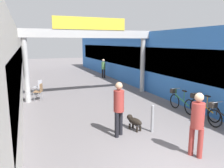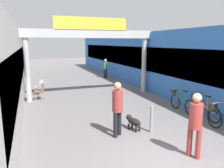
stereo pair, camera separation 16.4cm
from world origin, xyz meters
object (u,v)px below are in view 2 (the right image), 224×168
bollard_post_metal (151,119)px  cafe_chair_aluminium_farther (40,86)px  pedestrian_carrying_crate (105,67)px  bicycle_black_nearest (224,120)px  bicycle_orange_second (203,108)px  pedestrian_with_dog (117,105)px  cafe_chair_wood_nearer (41,90)px  pedestrian_companion (195,121)px  bicycle_green_third (181,101)px  dog_on_leash (133,121)px

bollard_post_metal → cafe_chair_aluminium_farther: 7.80m
pedestrian_carrying_crate → cafe_chair_aluminium_farther: bearing=-141.0°
bicycle_black_nearest → bicycle_orange_second: bearing=75.0°
pedestrian_carrying_crate → bicycle_orange_second: bearing=-88.3°
pedestrian_with_dog → cafe_chair_aluminium_farther: 7.27m
pedestrian_with_dog → bollard_post_metal: bearing=-6.2°
cafe_chair_wood_nearer → bollard_post_metal: bearing=-60.6°
pedestrian_with_dog → cafe_chair_wood_nearer: bearing=110.2°
bicycle_orange_second → cafe_chair_wood_nearer: size_ratio=1.90×
pedestrian_companion → bicycle_black_nearest: (2.13, 0.97, -0.58)m
bicycle_orange_second → bicycle_green_third: bearing=102.4°
dog_on_leash → bicycle_black_nearest: (2.82, -1.29, 0.12)m
bicycle_black_nearest → pedestrian_with_dog: bearing=164.2°
pedestrian_with_dog → bicycle_orange_second: size_ratio=1.07×
cafe_chair_wood_nearer → cafe_chair_aluminium_farther: bearing=89.0°
pedestrian_companion → bollard_post_metal: 1.92m
pedestrian_companion → cafe_chair_aluminium_farther: pedestrian_companion is taller
pedestrian_carrying_crate → pedestrian_with_dog: bearing=-107.2°
dog_on_leash → bicycle_green_third: bearing=21.9°
bicycle_black_nearest → cafe_chair_wood_nearer: bicycle_black_nearest is taller
pedestrian_carrying_crate → bollard_post_metal: size_ratio=1.69×
bicycle_black_nearest → bicycle_orange_second: same height
dog_on_leash → bicycle_green_third: bicycle_green_third is taller
pedestrian_companion → bicycle_green_third: (2.27, 3.45, -0.58)m
bicycle_orange_second → bicycle_green_third: same height
bicycle_orange_second → cafe_chair_wood_nearer: bearing=138.5°
bicycle_orange_second → cafe_chair_aluminium_farther: bearing=132.4°
pedestrian_companion → bicycle_orange_second: size_ratio=1.04×
pedestrian_with_dog → dog_on_leash: bearing=21.9°
dog_on_leash → bicycle_black_nearest: bearing=-24.5°
bicycle_orange_second → bollard_post_metal: bearing=-169.0°
pedestrian_companion → pedestrian_with_dog: bearing=125.3°
bicycle_black_nearest → bicycle_green_third: size_ratio=1.00×
pedestrian_companion → bicycle_orange_second: bearing=43.3°
pedestrian_with_dog → pedestrian_carrying_crate: bearing=72.8°
pedestrian_companion → pedestrian_carrying_crate: pedestrian_companion is taller
cafe_chair_aluminium_farther → bicycle_green_third: bearing=-43.6°
pedestrian_carrying_crate → dog_on_leash: (-2.86, -11.24, -0.62)m
pedestrian_with_dog → bicycle_black_nearest: size_ratio=1.07×
pedestrian_with_dog → bollard_post_metal: 1.32m
bicycle_black_nearest → cafe_chair_wood_nearer: 8.76m
dog_on_leash → bollard_post_metal: bearing=-40.7°
pedestrian_with_dog → bicycle_green_third: pedestrian_with_dog is taller
pedestrian_with_dog → pedestrian_companion: pedestrian_with_dog is taller
cafe_chair_aluminium_farther → bicycle_black_nearest: bearing=-54.8°
bicycle_green_third → cafe_chair_aluminium_farther: (-5.75, 5.48, 0.10)m
bicycle_orange_second → bollard_post_metal: size_ratio=1.75×
pedestrian_carrying_crate → dog_on_leash: size_ratio=2.28×
pedestrian_carrying_crate → bollard_post_metal: 11.90m
pedestrian_companion → pedestrian_carrying_crate: (2.18, 13.50, -0.08)m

